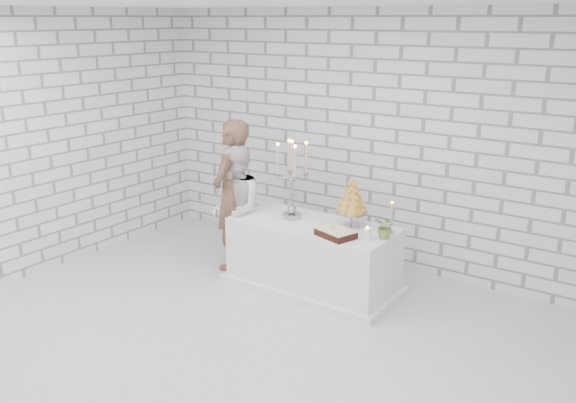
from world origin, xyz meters
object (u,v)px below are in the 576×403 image
object	(u,v)px
cake_table	(313,256)
groom	(233,195)
candelabra	(292,180)
croquembouche	(352,203)
bride	(236,209)

from	to	relation	value
cake_table	groom	bearing A→B (deg)	-179.11
candelabra	cake_table	bearing A→B (deg)	-3.99
cake_table	croquembouche	distance (m)	0.76
groom	bride	size ratio (longest dim) A/B	1.19
groom	croquembouche	xyz separation A→B (m)	(1.49, 0.16, 0.12)
cake_table	bride	xyz separation A→B (m)	(-1.01, -0.08, 0.38)
bride	croquembouche	world-z (taller)	bride
cake_table	candelabra	xyz separation A→B (m)	(-0.29, 0.02, 0.81)
cake_table	bride	world-z (taller)	bride
bride	candelabra	bearing A→B (deg)	57.29
candelabra	croquembouche	size ratio (longest dim) A/B	1.68
croquembouche	bride	bearing A→B (deg)	-170.93
candelabra	bride	bearing A→B (deg)	-172.34
cake_table	bride	size ratio (longest dim) A/B	1.20
cake_table	croquembouche	bearing A→B (deg)	20.70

